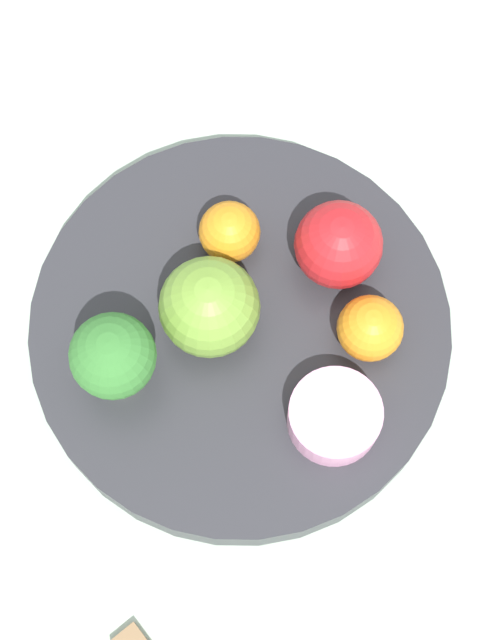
{
  "coord_description": "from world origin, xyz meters",
  "views": [
    {
      "loc": [
        -0.09,
        0.16,
        0.61
      ],
      "look_at": [
        0.0,
        0.0,
        0.06
      ],
      "focal_mm": 60.0,
      "sensor_mm": 36.0,
      "label": 1
    }
  ],
  "objects_px": {
    "broccoli": "(113,358)",
    "apple_green": "(338,245)",
    "apple_red": "(209,307)",
    "orange_front": "(230,232)",
    "orange_back": "(370,328)",
    "bowl": "(240,333)",
    "small_cup": "(335,417)"
  },
  "relations": [
    {
      "from": "orange_back",
      "to": "bowl",
      "type": "bearing_deg",
      "value": 22.78
    },
    {
      "from": "apple_red",
      "to": "orange_back",
      "type": "bearing_deg",
      "value": -157.12
    },
    {
      "from": "broccoli",
      "to": "orange_front",
      "type": "relative_size",
      "value": 1.74
    },
    {
      "from": "apple_red",
      "to": "orange_back",
      "type": "relative_size",
      "value": 1.51
    },
    {
      "from": "apple_green",
      "to": "broccoli",
      "type": "bearing_deg",
      "value": 58.18
    },
    {
      "from": "apple_red",
      "to": "orange_front",
      "type": "height_order",
      "value": "apple_red"
    },
    {
      "from": "broccoli",
      "to": "orange_back",
      "type": "distance_m",
      "value": 0.14
    },
    {
      "from": "bowl",
      "to": "small_cup",
      "type": "bearing_deg",
      "value": 161.58
    },
    {
      "from": "apple_green",
      "to": "orange_front",
      "type": "relative_size",
      "value": 1.41
    },
    {
      "from": "bowl",
      "to": "apple_red",
      "type": "xyz_separation_m",
      "value": [
        0.02,
        0.01,
        0.04
      ]
    },
    {
      "from": "broccoli",
      "to": "orange_back",
      "type": "height_order",
      "value": "broccoli"
    },
    {
      "from": "apple_green",
      "to": "small_cup",
      "type": "xyz_separation_m",
      "value": [
        -0.04,
        0.08,
        -0.01
      ]
    },
    {
      "from": "apple_red",
      "to": "apple_green",
      "type": "height_order",
      "value": "apple_red"
    },
    {
      "from": "bowl",
      "to": "broccoli",
      "type": "bearing_deg",
      "value": 52.38
    },
    {
      "from": "broccoli",
      "to": "small_cup",
      "type": "height_order",
      "value": "broccoli"
    },
    {
      "from": "apple_green",
      "to": "orange_back",
      "type": "height_order",
      "value": "apple_green"
    },
    {
      "from": "bowl",
      "to": "apple_green",
      "type": "bearing_deg",
      "value": -115.56
    },
    {
      "from": "bowl",
      "to": "orange_back",
      "type": "xyz_separation_m",
      "value": [
        -0.06,
        -0.03,
        0.03
      ]
    },
    {
      "from": "apple_red",
      "to": "orange_back",
      "type": "distance_m",
      "value": 0.09
    },
    {
      "from": "broccoli",
      "to": "orange_front",
      "type": "xyz_separation_m",
      "value": [
        -0.01,
        -0.1,
        -0.02
      ]
    },
    {
      "from": "bowl",
      "to": "apple_green",
      "type": "distance_m",
      "value": 0.08
    },
    {
      "from": "apple_red",
      "to": "orange_front",
      "type": "bearing_deg",
      "value": -73.59
    },
    {
      "from": "orange_front",
      "to": "bowl",
      "type": "bearing_deg",
      "value": 125.55
    },
    {
      "from": "bowl",
      "to": "orange_back",
      "type": "bearing_deg",
      "value": -157.22
    },
    {
      "from": "orange_front",
      "to": "orange_back",
      "type": "height_order",
      "value": "orange_back"
    },
    {
      "from": "apple_red",
      "to": "small_cup",
      "type": "bearing_deg",
      "value": 168.79
    },
    {
      "from": "broccoli",
      "to": "orange_front",
      "type": "bearing_deg",
      "value": -98.67
    },
    {
      "from": "apple_green",
      "to": "orange_front",
      "type": "xyz_separation_m",
      "value": [
        0.06,
        0.02,
        -0.01
      ]
    },
    {
      "from": "orange_front",
      "to": "small_cup",
      "type": "xyz_separation_m",
      "value": [
        -0.1,
        0.06,
        -0.01
      ]
    },
    {
      "from": "broccoli",
      "to": "apple_red",
      "type": "xyz_separation_m",
      "value": [
        -0.03,
        -0.05,
        -0.01
      ]
    },
    {
      "from": "apple_red",
      "to": "apple_green",
      "type": "xyz_separation_m",
      "value": [
        -0.04,
        -0.07,
        -0.0
      ]
    },
    {
      "from": "broccoli",
      "to": "apple_green",
      "type": "relative_size",
      "value": 1.23
    }
  ]
}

